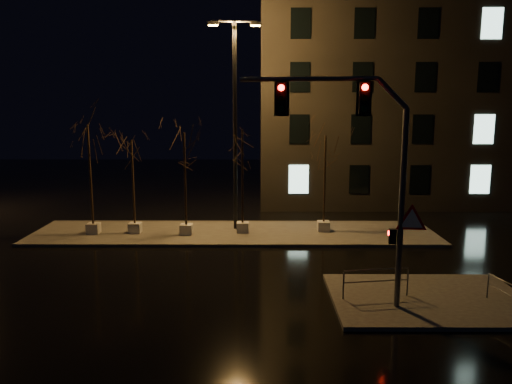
{
  "coord_description": "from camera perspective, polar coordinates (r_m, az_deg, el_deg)",
  "views": [
    {
      "loc": [
        1.33,
        -20.68,
        6.99
      ],
      "look_at": [
        1.21,
        3.54,
        2.8
      ],
      "focal_mm": 35.0,
      "sensor_mm": 36.0,
      "label": 1
    }
  ],
  "objects": [
    {
      "name": "streetlight_main",
      "position": [
        27.47,
        -2.42,
        9.14
      ],
      "size": [
        2.82,
        0.47,
        11.3
      ],
      "rotation": [
        0.0,
        0.0,
        0.06
      ],
      "color": "black",
      "rests_on": "median"
    },
    {
      "name": "tree_0",
      "position": [
        27.89,
        -18.55,
        4.64
      ],
      "size": [
        1.8,
        1.8,
        6.03
      ],
      "color": "#BCB9AF",
      "rests_on": "median"
    },
    {
      "name": "guard_rail_b",
      "position": [
        19.34,
        26.73,
        -10.11
      ],
      "size": [
        0.46,
        1.91,
        0.93
      ],
      "rotation": [
        0.0,
        0.0,
        1.79
      ],
      "color": "#525459",
      "rests_on": "sidewalk_corner"
    },
    {
      "name": "tree_2",
      "position": [
        26.54,
        -8.17,
        4.14
      ],
      "size": [
        1.8,
        1.8,
        5.62
      ],
      "color": "#BCB9AF",
      "rests_on": "median"
    },
    {
      "name": "median",
      "position": [
        27.6,
        -2.5,
        -4.71
      ],
      "size": [
        22.0,
        5.0,
        0.15
      ],
      "primitive_type": "cube",
      "color": "#44413C",
      "rests_on": "ground"
    },
    {
      "name": "traffic_signal_mast",
      "position": [
        16.99,
        12.33,
        3.76
      ],
      "size": [
        6.34,
        0.94,
        7.79
      ],
      "rotation": [
        0.0,
        0.0,
        -0.12
      ],
      "color": "#525459",
      "rests_on": "sidewalk_corner"
    },
    {
      "name": "tree_4",
      "position": [
        27.25,
        7.91,
        3.96
      ],
      "size": [
        1.8,
        1.8,
        5.41
      ],
      "color": "#BCB9AF",
      "rests_on": "median"
    },
    {
      "name": "building",
      "position": [
        40.71,
        18.7,
        10.02
      ],
      "size": [
        25.0,
        12.0,
        15.0
      ],
      "primitive_type": "cube",
      "color": "black",
      "rests_on": "ground"
    },
    {
      "name": "tree_3",
      "position": [
        26.73,
        -1.58,
        4.49
      ],
      "size": [
        1.8,
        1.8,
        5.75
      ],
      "color": "#BCB9AF",
      "rests_on": "median"
    },
    {
      "name": "ground",
      "position": [
        21.87,
        -3.26,
        -8.84
      ],
      "size": [
        90.0,
        90.0,
        0.0
      ],
      "primitive_type": "plane",
      "color": "black",
      "rests_on": "ground"
    },
    {
      "name": "sidewalk_corner",
      "position": [
        19.52,
        19.08,
        -11.5
      ],
      "size": [
        7.0,
        5.0,
        0.15
      ],
      "primitive_type": "cube",
      "color": "#44413C",
      "rests_on": "ground"
    },
    {
      "name": "guard_rail_a",
      "position": [
        18.74,
        13.56,
        -9.61
      ],
      "size": [
        2.45,
        0.42,
        1.07
      ],
      "rotation": [
        0.0,
        0.0,
        0.15
      ],
      "color": "#525459",
      "rests_on": "sidewalk_corner"
    },
    {
      "name": "tree_1",
      "position": [
        27.44,
        -13.96,
        3.46
      ],
      "size": [
        1.8,
        1.8,
        5.19
      ],
      "color": "#BCB9AF",
      "rests_on": "median"
    }
  ]
}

